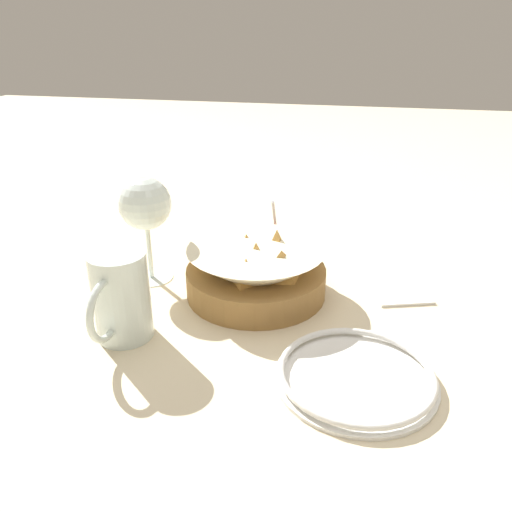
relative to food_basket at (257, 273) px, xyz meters
The scene contains 7 objects.
ground_plane 0.05m from the food_basket, 113.31° to the left, with size 4.00×4.00×0.00m, color beige.
food_basket is the anchor object (origin of this frame).
sauce_cup 0.17m from the food_basket, behind, with size 0.07×0.06×0.10m.
wine_glass 0.20m from the food_basket, 95.21° to the right, with size 0.08×0.08×0.17m.
beer_mug 0.21m from the food_basket, 43.77° to the right, with size 0.12×0.07×0.12m.
side_plate 0.24m from the food_basket, 41.49° to the left, with size 0.19×0.19×0.01m.
napkin 0.22m from the food_basket, 110.52° to the left, with size 0.15×0.12×0.01m.
Camera 1 is at (0.66, 0.12, 0.37)m, focal length 35.00 mm.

